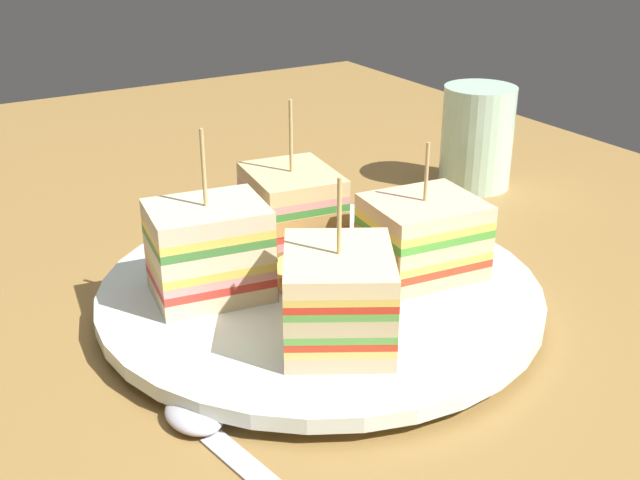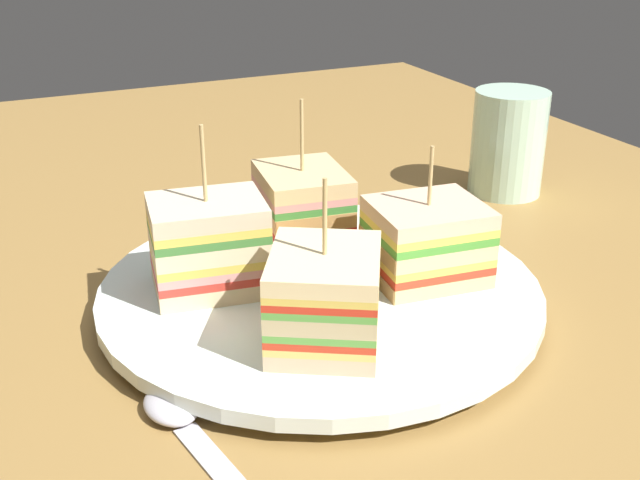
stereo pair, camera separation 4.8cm
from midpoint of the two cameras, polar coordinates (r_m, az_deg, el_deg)
ground_plane at (r=50.38cm, az=2.73°, el=-5.81°), size 127.67×87.07×1.80cm
plate at (r=49.46cm, az=2.78°, el=-3.91°), size 27.49×27.49×1.63cm
sandwich_wedge_0 at (r=54.04cm, az=1.27°, el=2.39°), size 7.49×6.44×10.06cm
sandwich_wedge_1 at (r=47.57cm, az=-5.17°, el=-0.46°), size 6.20×7.51×10.38cm
sandwich_wedge_2 at (r=42.06cm, az=3.61°, el=-4.31°), size 8.74×8.34×9.41cm
sandwich_wedge_3 at (r=49.80cm, az=10.42°, el=-0.17°), size 6.58×7.39×8.63cm
chip_pile at (r=48.45cm, az=3.26°, el=-1.96°), size 7.07×7.41×2.58cm
salad_garnish at (r=52.86cm, az=-6.59°, el=-0.66°), size 6.61×5.67×1.18cm
spoon at (r=39.40cm, az=-6.17°, el=-13.24°), size 13.85×4.22×1.00cm
drinking_glass at (r=69.87cm, az=15.35°, el=6.28°), size 6.21×6.21×8.86cm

